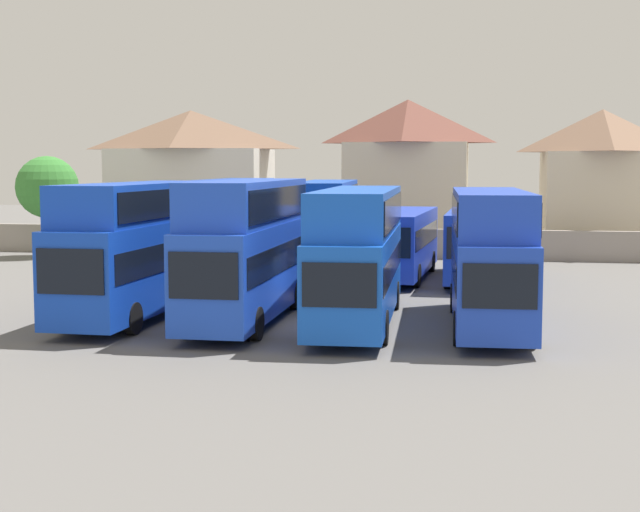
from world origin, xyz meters
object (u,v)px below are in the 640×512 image
bus_4 (490,251)px  bus_6 (326,223)px  bus_8 (475,241)px  bus_3 (358,248)px  bus_2 (247,243)px  bus_5 (229,221)px  bus_7 (401,240)px  house_terrace_left (191,176)px  tree_left_of_lot (47,187)px  house_terrace_right (601,179)px  house_terrace_centre (407,173)px  bus_1 (138,242)px

bus_4 → bus_6: (-7.94, 12.97, 0.04)m
bus_8 → bus_3: bearing=-16.1°
bus_2 → bus_8: bearing=148.7°
bus_5 → bus_6: 5.23m
bus_3 → bus_8: size_ratio=1.12×
bus_7 → bus_8: 3.65m
house_terrace_left → tree_left_of_lot: (-5.88, -10.12, -0.56)m
bus_4 → house_terrace_right: bearing=163.4°
bus_7 → house_terrace_right: house_terrace_right is taller
bus_2 → bus_5: 14.73m
bus_5 → house_terrace_centre: (7.82, 16.21, 2.34)m
bus_5 → tree_left_of_lot: 15.00m
bus_2 → bus_3: 3.99m
bus_4 → house_terrace_centre: bearing=-172.7°
bus_2 → house_terrace_left: size_ratio=0.94×
bus_2 → bus_5: (-4.60, 13.99, -0.10)m
bus_6 → bus_7: bus_6 is taller
bus_3 → bus_7: (0.35, 13.32, -0.78)m
bus_2 → bus_4: bearing=92.2°
bus_6 → house_terrace_left: (-12.70, 17.35, 2.10)m
bus_1 → bus_4: bearing=91.1°
bus_5 → bus_7: (8.91, -0.31, -0.83)m
bus_4 → bus_6: bearing=-151.3°
bus_7 → bus_3: bearing=1.3°
bus_6 → house_terrace_right: (15.20, 16.73, 1.98)m
bus_3 → bus_7: 13.34m
bus_5 → bus_8: bearing=85.5°
bus_1 → house_terrace_left: (-7.87, 30.39, 2.02)m
bus_7 → house_terrace_left: house_terrace_left is taller
bus_1 → tree_left_of_lot: tree_left_of_lot is taller
bus_6 → house_terrace_right: house_terrace_right is taller
house_terrace_left → bus_5: bearing=-65.9°
house_terrace_right → tree_left_of_lot: (-33.77, -9.50, -0.43)m
bus_4 → house_terrace_right: house_terrace_right is taller
bus_2 → bus_7: (4.32, 13.68, -0.94)m
bus_4 → tree_left_of_lot: (-26.52, 20.20, 1.59)m
bus_1 → bus_5: bus_1 is taller
bus_3 → tree_left_of_lot: (-21.94, 20.25, 1.57)m
bus_3 → bus_2: bearing=-87.3°
bus_3 → house_terrace_left: 34.42m
bus_1 → bus_3: bus_1 is taller
bus_6 → tree_left_of_lot: bearing=-115.5°
bus_6 → house_terrace_centre: 17.19m
bus_6 → house_terrace_centre: house_terrace_centre is taller
bus_4 → bus_6: 15.21m
bus_4 → tree_left_of_lot: 33.37m
house_terrace_left → house_terrace_right: bearing=-1.3°
bus_5 → house_terrace_left: size_ratio=1.01×
bus_4 → bus_5: 18.89m
bus_5 → bus_3: bearing=30.2°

